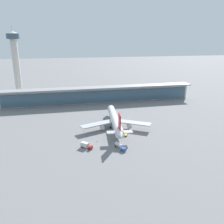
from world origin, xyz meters
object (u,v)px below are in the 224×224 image
Objects in this scene: airliner_on_stand at (115,120)px; safety_cone_alpha at (97,141)px; control_tower at (16,60)px; service_truck_mid_apron_yellow at (126,134)px; service_truck_under_wing_red at (86,145)px; service_truck_near_nose_blue at (120,146)px.

safety_cone_alpha is at bearing -127.54° from airliner_on_stand.
control_tower reaches higher than safety_cone_alpha.
service_truck_under_wing_red is at bearing -155.10° from service_truck_mid_apron_yellow.
service_truck_mid_apron_yellow is at bearing 64.38° from service_truck_near_nose_blue.
airliner_on_stand reaches higher than service_truck_near_nose_blue.
safety_cone_alpha is (-19.88, -6.13, -0.49)m from service_truck_mid_apron_yellow.
airliner_on_stand is at bearing 49.66° from service_truck_under_wing_red.
service_truck_near_nose_blue is 1.31× the size of service_truck_mid_apron_yellow.
control_tower is at bearing 127.18° from airliner_on_stand.
airliner_on_stand is 0.89× the size of control_tower.
service_truck_under_wing_red is 9.76× the size of safety_cone_alpha.
service_truck_near_nose_blue is at bearing -98.23° from airliner_on_stand.
safety_cone_alpha is at bearing 134.85° from service_truck_near_nose_blue.
airliner_on_stand is at bearing -52.82° from control_tower.
service_truck_under_wing_red is (-18.58, 5.07, -0.02)m from service_truck_near_nose_blue.
airliner_on_stand is 26.94m from safety_cone_alpha.
airliner_on_stand reaches higher than safety_cone_alpha.
service_truck_mid_apron_yellow is (3.75, -14.86, -4.50)m from airliner_on_stand.
service_truck_mid_apron_yellow is 9.65× the size of safety_cone_alpha.
safety_cone_alpha is at bearing 41.90° from service_truck_under_wing_red.
safety_cone_alpha is at bearing -162.86° from service_truck_mid_apron_yellow.
airliner_on_stand is 90.41× the size of safety_cone_alpha.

